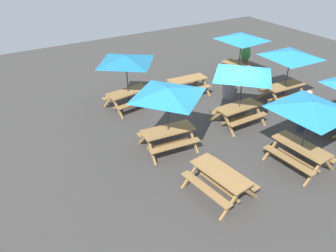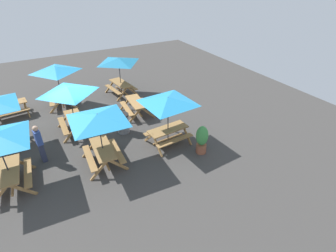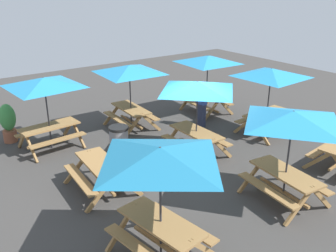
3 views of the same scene
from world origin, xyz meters
TOP-DOWN VIEW (x-y plane):
  - ground_plane at (0.00, 0.00)m, footprint 27.13×27.13m
  - picnic_table_0 at (3.10, 0.30)m, footprint 2.20×2.20m
  - picnic_table_1 at (-3.16, -3.21)m, footprint 2.82×2.82m
  - picnic_table_2 at (-0.13, 0.23)m, footprint 2.00×2.00m
  - picnic_table_4 at (2.94, -3.21)m, footprint 2.28×2.28m
  - picnic_table_5 at (0.00, 3.28)m, footprint 2.82×2.82m
  - picnic_table_6 at (-3.19, -0.24)m, footprint 2.83×2.83m
  - picnic_table_7 at (-2.89, 3.06)m, footprint 2.82×2.82m
  - picnic_table_8 at (0.07, -3.04)m, footprint 1.88×1.63m
  - trash_bin_gray at (-1.32, -1.76)m, footprint 0.59×0.59m
  - potted_plant_0 at (-4.46, -4.12)m, footprint 0.52×0.52m
  - person_standing at (-1.83, 1.90)m, footprint 0.39×0.28m

SIDE VIEW (x-z plane):
  - ground_plane at x=0.00m, z-range 0.00..0.00m
  - trash_bin_gray at x=-1.32m, z-range 0.00..0.98m
  - picnic_table_8 at x=0.07m, z-range 0.16..0.97m
  - potted_plant_0 at x=-4.46m, z-range 0.04..1.34m
  - person_standing at x=-1.83m, z-range 0.05..1.72m
  - picnic_table_0 at x=3.10m, z-range 0.82..3.16m
  - picnic_table_1 at x=-3.16m, z-range 0.82..3.16m
  - picnic_table_2 at x=-0.13m, z-range 0.82..3.16m
  - picnic_table_4 at x=2.94m, z-range 0.82..3.16m
  - picnic_table_5 at x=0.00m, z-range 0.82..3.16m
  - picnic_table_6 at x=-3.19m, z-range 0.82..3.16m
  - picnic_table_7 at x=-2.89m, z-range 0.82..3.16m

